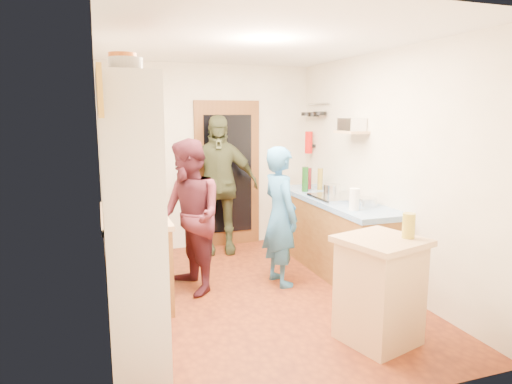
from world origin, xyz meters
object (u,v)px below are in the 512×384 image
hutch_body (131,221)px  person_left (190,216)px  right_counter_base (334,236)px  person_hob (284,216)px  person_back (218,185)px  island_base (379,293)px

hutch_body → person_left: (0.69, 1.19, -0.27)m
right_counter_base → person_hob: bearing=-161.7°
person_left → person_back: person_back is taller
hutch_body → person_hob: bearing=31.2°
person_back → person_hob: bearing=-63.7°
person_back → island_base: bearing=-66.7°
hutch_body → person_hob: (1.71, 1.04, -0.32)m
hutch_body → person_hob: 2.03m
island_base → person_left: bearing=127.6°
right_counter_base → island_base: bearing=-106.8°
person_left → person_back: (0.64, 1.26, 0.12)m
hutch_body → person_back: (1.33, 2.45, -0.15)m
hutch_body → right_counter_base: hutch_body is taller
hutch_body → person_left: bearing=59.9°
island_base → person_back: 3.03m
right_counter_base → person_left: 1.86m
hutch_body → person_back: bearing=61.5°
right_counter_base → island_base: (-0.53, -1.77, 0.01)m
island_base → person_hob: (-0.25, 1.51, 0.35)m
person_hob → person_left: person_left is taller
island_base → person_left: size_ratio=0.52×
hutch_body → right_counter_base: bearing=27.5°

